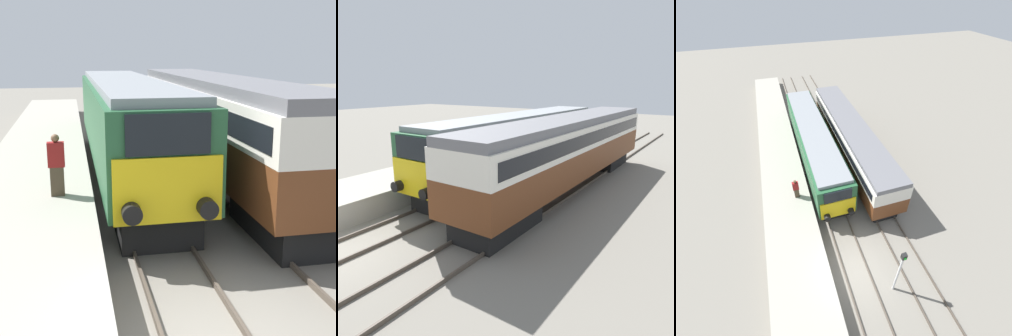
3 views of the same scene
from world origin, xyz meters
The scene contains 6 objects.
platform_left centered at (-3.30, 8.00, 0.49)m, with size 3.50×50.00×0.99m.
rails_near_track centered at (0.00, 5.00, 0.07)m, with size 1.51×60.00×0.14m.
rails_far_track centered at (3.40, 5.00, 0.07)m, with size 1.50×60.00×0.14m.
locomotive centered at (0.00, 11.60, 2.14)m, with size 2.70×16.36×3.76m.
passenger_carriage centered at (3.40, 10.98, 2.33)m, with size 2.75×17.03×3.84m.
person_on_platform centered at (-2.48, 6.31, 1.82)m, with size 0.44×0.26×1.67m.
Camera 1 is at (-2.03, -6.09, 4.75)m, focal length 50.00 mm.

